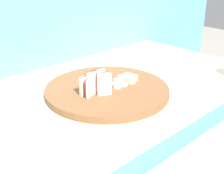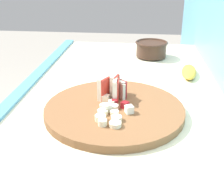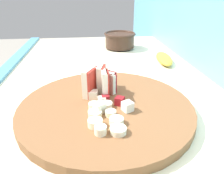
% 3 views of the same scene
% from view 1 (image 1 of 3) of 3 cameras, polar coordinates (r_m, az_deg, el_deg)
% --- Properties ---
extents(tile_backsplash, '(2.40, 0.04, 1.28)m').
position_cam_1_polar(tile_backsplash, '(1.30, -14.70, -8.87)').
color(tile_backsplash, '#5BA3C1').
rests_on(tile_backsplash, ground).
extents(cutting_board, '(0.38, 0.38, 0.02)m').
position_cam_1_polar(cutting_board, '(0.95, -1.03, -0.56)').
color(cutting_board, brown).
rests_on(cutting_board, tiled_countertop).
extents(apple_wedge_fan, '(0.09, 0.08, 0.07)m').
position_cam_1_polar(apple_wedge_fan, '(0.90, -3.46, 0.63)').
color(apple_wedge_fan, '#B22D23').
rests_on(apple_wedge_fan, cutting_board).
extents(apple_dice_pile, '(0.09, 0.09, 0.02)m').
position_cam_1_polar(apple_dice_pile, '(0.95, -0.72, 0.74)').
color(apple_dice_pile, '#EFE5CC').
rests_on(apple_dice_pile, cutting_board).
extents(banana_slice_rows, '(0.12, 0.07, 0.02)m').
position_cam_1_polar(banana_slice_rows, '(0.98, 2.20, 1.24)').
color(banana_slice_rows, '#F4EAC6').
rests_on(banana_slice_rows, cutting_board).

